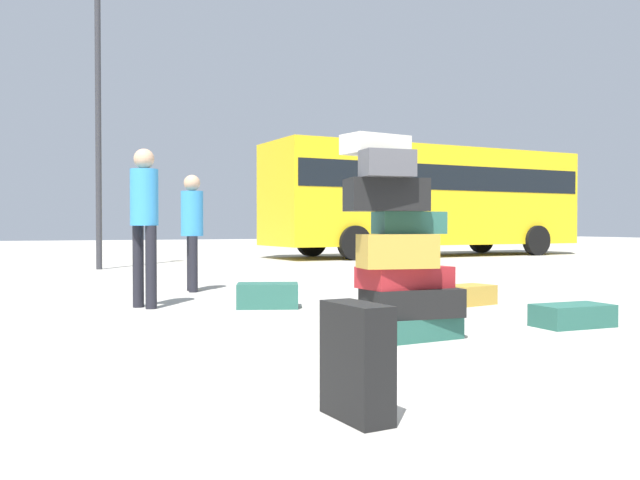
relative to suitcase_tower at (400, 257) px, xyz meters
name	(u,v)px	position (x,y,z in m)	size (l,w,h in m)	color
ground_plane	(386,354)	(-0.39, -0.50, -0.65)	(80.00, 80.00, 0.00)	#ADA89E
suitcase_tower	(400,257)	(0.00, 0.00, 0.00)	(0.94, 0.66, 1.61)	#26594C
suitcase_black_left_side	(357,361)	(-1.27, -1.85, -0.38)	(0.17, 0.40, 0.54)	black
suitcase_tan_foreground_near	(470,295)	(1.90, 1.78, -0.54)	(0.51, 0.37, 0.22)	#B28C33
suitcase_teal_upright_blue	(572,316)	(1.74, 0.01, -0.55)	(0.68, 0.38, 0.20)	#26594C
suitcase_teal_behind_tower	(268,296)	(-0.32, 2.36, -0.52)	(0.66, 0.39, 0.27)	#26594C
person_bearded_onlooker	(192,222)	(-0.69, 4.50, 0.29)	(0.30, 0.34, 1.58)	black
person_tourist_with_camera	(393,218)	(2.19, 4.12, 0.36)	(0.30, 0.30, 1.69)	#3F334C
person_passerby_in_red	(144,212)	(-1.56, 2.85, 0.39)	(0.30, 0.31, 1.72)	black
parked_bus	(426,194)	(8.02, 12.71, 1.18)	(9.95, 3.32, 3.15)	yellow
lamp_post	(98,77)	(-1.47, 9.91, 3.27)	(0.36, 0.36, 5.99)	#333338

